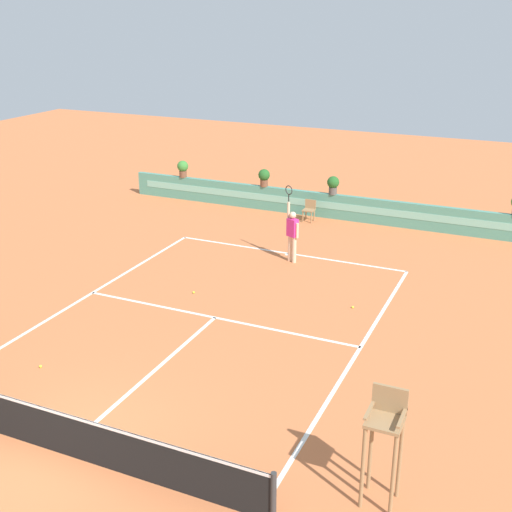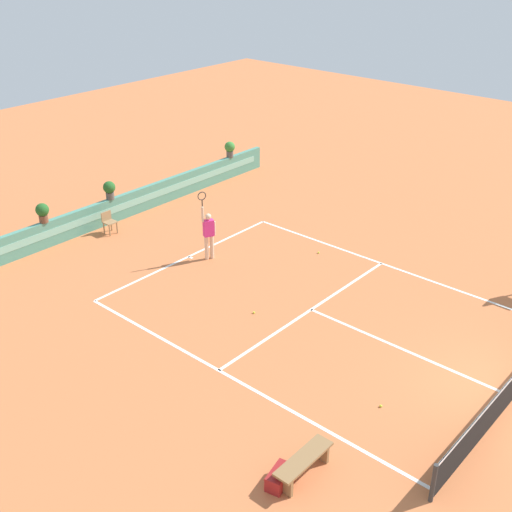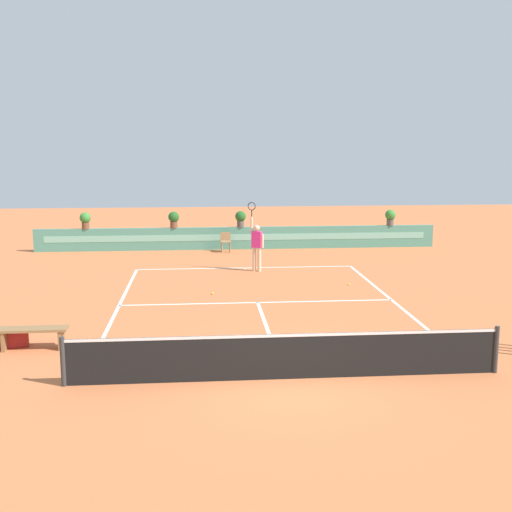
{
  "view_description": "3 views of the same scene",
  "coord_description": "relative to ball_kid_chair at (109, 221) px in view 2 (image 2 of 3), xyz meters",
  "views": [
    {
      "loc": [
        7.66,
        -7.96,
        8.0
      ],
      "look_at": [
        0.16,
        8.81,
        1.0
      ],
      "focal_mm": 46.09,
      "sensor_mm": 36.0,
      "label": 1
    },
    {
      "loc": [
        -14.19,
        -3.74,
        10.72
      ],
      "look_at": [
        0.16,
        8.81,
        1.0
      ],
      "focal_mm": 46.08,
      "sensor_mm": 36.0,
      "label": 2
    },
    {
      "loc": [
        -1.67,
        -12.41,
        4.74
      ],
      "look_at": [
        0.16,
        8.81,
        1.0
      ],
      "focal_mm": 45.37,
      "sensor_mm": 36.0,
      "label": 3
    }
  ],
  "objects": [
    {
      "name": "gear_bag",
      "position": [
        -5.53,
        -13.0,
        -0.3
      ],
      "size": [
        0.76,
        0.5,
        0.36
      ],
      "primitive_type": "cube",
      "rotation": [
        0.0,
        0.0,
        0.21
      ],
      "color": "maroon",
      "rests_on": "ground"
    },
    {
      "name": "back_wall_barrier",
      "position": [
        0.59,
        0.73,
        0.02
      ],
      "size": [
        18.0,
        0.21,
        1.0
      ],
      "color": "#4C8E7A",
      "rests_on": "ground"
    },
    {
      "name": "tennis_ball_by_sideline",
      "position": [
        -0.74,
        -8.07,
        -0.44
      ],
      "size": [
        0.07,
        0.07,
        0.07
      ],
      "primitive_type": "sphere",
      "color": "#CCE033",
      "rests_on": "ground"
    },
    {
      "name": "ground_plane",
      "position": [
        0.59,
        -9.66,
        -0.48
      ],
      "size": [
        60.0,
        60.0,
        0.0
      ],
      "primitive_type": "plane",
      "color": "#C66B3D"
    },
    {
      "name": "tennis_player",
      "position": [
        0.98,
        -4.44,
        0.57
      ],
      "size": [
        0.58,
        0.35,
        2.58
      ],
      "color": "beige",
      "rests_on": "ground"
    },
    {
      "name": "potted_plant_centre",
      "position": [
        0.71,
        0.73,
        0.93
      ],
      "size": [
        0.48,
        0.48,
        0.72
      ],
      "color": "#514C47",
      "rests_on": "back_wall_barrier"
    },
    {
      "name": "court_lines",
      "position": [
        0.59,
        -8.94,
        -0.47
      ],
      "size": [
        8.32,
        11.94,
        0.01
      ],
      "color": "white",
      "rests_on": "ground"
    },
    {
      "name": "tennis_ball_near_baseline",
      "position": [
        -1.94,
        -13.31,
        -0.44
      ],
      "size": [
        0.07,
        0.07,
        0.07
      ],
      "primitive_type": "sphere",
      "color": "#CCE033",
      "rests_on": "ground"
    },
    {
      "name": "bench_courtside",
      "position": [
        -5.0,
        -13.24,
        -0.1
      ],
      "size": [
        1.6,
        0.44,
        0.51
      ],
      "color": "olive",
      "rests_on": "ground"
    },
    {
      "name": "potted_plant_far_right",
      "position": [
        7.58,
        0.73,
        0.93
      ],
      "size": [
        0.48,
        0.48,
        0.72
      ],
      "color": "#514C47",
      "rests_on": "back_wall_barrier"
    },
    {
      "name": "tennis_ball_mid_court",
      "position": [
        3.88,
        -7.13,
        -0.44
      ],
      "size": [
        0.07,
        0.07,
        0.07
      ],
      "primitive_type": "sphere",
      "color": "#CCE033",
      "rests_on": "ground"
    },
    {
      "name": "potted_plant_left",
      "position": [
        -2.27,
        0.73,
        0.93
      ],
      "size": [
        0.48,
        0.48,
        0.72
      ],
      "color": "brown",
      "rests_on": "back_wall_barrier"
    },
    {
      "name": "ball_kid_chair",
      "position": [
        0.0,
        0.0,
        0.0
      ],
      "size": [
        0.44,
        0.44,
        0.85
      ],
      "color": "#99754C",
      "rests_on": "ground"
    }
  ]
}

